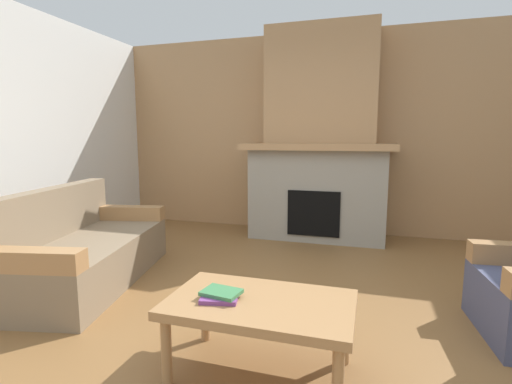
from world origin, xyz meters
TOP-DOWN VIEW (x-y plane):
  - ground at (0.00, 0.00)m, footprint 9.00×9.00m
  - wall_back_wood_panel at (0.00, 3.00)m, footprint 6.00×0.12m
  - fireplace at (0.00, 2.62)m, footprint 1.90×0.82m
  - couch at (-1.81, 0.38)m, footprint 1.21×1.94m
  - coffee_table at (0.11, -0.45)m, footprint 1.00×0.60m
  - book_stack_near_edge at (-0.10, -0.51)m, footprint 0.22×0.21m

SIDE VIEW (x-z plane):
  - ground at x=0.00m, z-range 0.00..0.00m
  - couch at x=-1.81m, z-range -0.14..0.71m
  - coffee_table at x=0.11m, z-range 0.16..0.59m
  - book_stack_near_edge at x=-0.10m, z-range 0.43..0.47m
  - fireplace at x=0.00m, z-range -0.19..2.51m
  - wall_back_wood_panel at x=0.00m, z-range 0.00..2.70m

